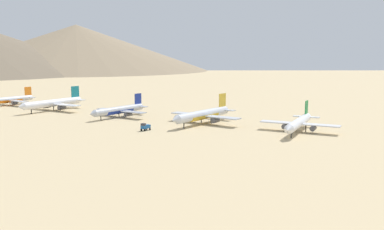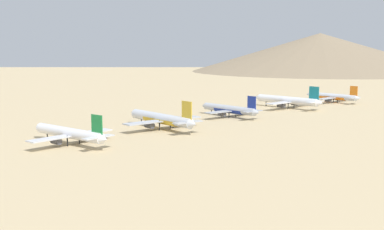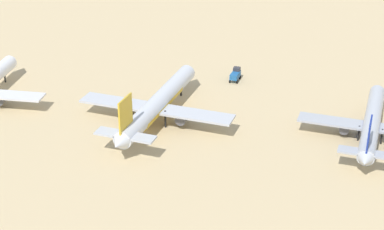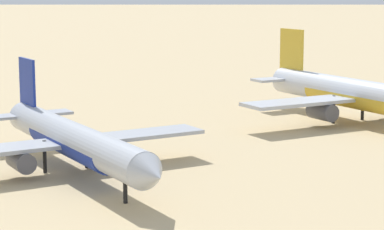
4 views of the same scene
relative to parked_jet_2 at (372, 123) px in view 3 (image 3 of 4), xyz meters
name	(u,v)px [view 3 (image 3 of 4)]	position (x,y,z in m)	size (l,w,h in m)	color
ground_plane	(376,142)	(-1.84, -1.45, -4.44)	(1800.00, 1800.00, 0.00)	tan
parked_jet_2	(372,123)	(0.00, 0.00, 0.00)	(46.31, 37.69, 13.35)	#B2B7C1
parked_jet_3	(158,104)	(-3.48, 56.44, 0.70)	(53.62, 43.70, 15.46)	silver
service_truck	(235,74)	(29.37, 40.73, -2.36)	(5.39, 3.10, 3.90)	#1E5999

